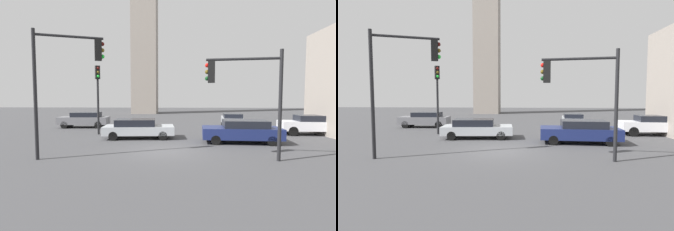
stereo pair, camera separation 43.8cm
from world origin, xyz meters
TOP-DOWN VIEW (x-y plane):
  - ground_plane at (0.00, 0.00)m, footprint 107.46×107.46m
  - traffic_light_0 at (-5.35, 5.93)m, footprint 0.44×0.49m
  - traffic_light_1 at (-4.43, -1.69)m, footprint 2.97×1.31m
  - traffic_light_2 at (3.79, -1.71)m, footprint 3.38×0.65m
  - car_0 at (10.75, 6.48)m, footprint 4.50×2.11m
  - car_1 at (5.77, 11.20)m, footprint 2.28×4.50m
  - car_2 at (4.76, 2.79)m, footprint 4.90×2.43m
  - car_3 at (-8.03, 10.25)m, footprint 4.59×2.03m
  - car_4 at (-2.04, 4.23)m, footprint 4.96×2.54m
  - skyline_tower at (-5.17, 31.18)m, footprint 4.14×4.14m

SIDE VIEW (x-z plane):
  - ground_plane at x=0.00m, z-range 0.00..0.00m
  - car_4 at x=-2.04m, z-range 0.04..1.37m
  - car_1 at x=5.77m, z-range 0.06..1.37m
  - car_2 at x=4.76m, z-range 0.04..1.46m
  - car_3 at x=-8.03m, z-range 0.05..1.48m
  - car_0 at x=10.75m, z-range 0.05..1.54m
  - traffic_light_2 at x=3.79m, z-range 0.97..5.94m
  - traffic_light_0 at x=-5.35m, z-range 1.02..6.22m
  - traffic_light_1 at x=-4.43m, z-range 1.21..7.14m
  - skyline_tower at x=-5.17m, z-range 0.00..36.12m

